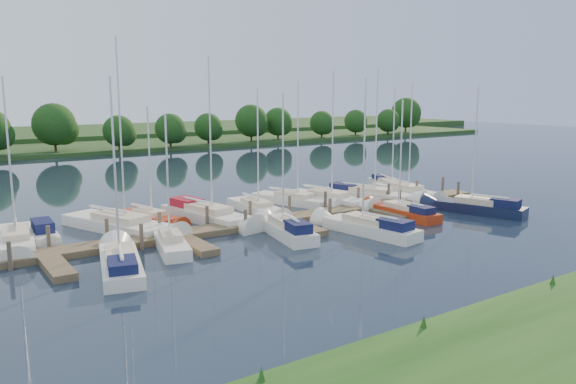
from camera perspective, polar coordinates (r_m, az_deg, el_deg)
ground at (r=34.73m, az=6.44°, el=-5.62°), size 260.00×260.00×0.00m
dock at (r=40.33m, az=-0.29°, el=-3.04°), size 40.00×6.00×0.40m
mooring_pilings at (r=41.16m, az=-1.16°, el=-2.20°), size 38.24×2.84×2.00m
far_shore at (r=103.11m, az=-21.72°, el=4.35°), size 180.00×30.00×0.60m
distant_hill at (r=127.54m, az=-24.19°, el=5.33°), size 220.00×40.00×1.40m
treeline at (r=91.50m, az=-16.99°, el=6.37°), size 146.10×10.24×8.31m
sailboat_n_0 at (r=38.36m, az=-25.85°, el=-4.65°), size 2.94×8.47×10.67m
motorboat at (r=39.38m, az=-23.57°, el=-4.03°), size 1.64×5.07×1.57m
sailboat_n_2 at (r=39.97m, az=-16.40°, el=-3.47°), size 5.62×10.54×13.40m
sailboat_n_3 at (r=41.93m, az=-13.83°, el=-2.73°), size 3.26×6.83×8.77m
sailboat_n_4 at (r=41.73m, az=-8.11°, el=-2.50°), size 3.97×9.83×12.38m
sailboat_n_5 at (r=44.42m, az=-3.15°, el=-1.74°), size 2.29×7.91×9.99m
sailboat_n_6 at (r=47.54m, az=0.77°, el=-0.93°), size 4.40×8.40×10.69m
sailboat_n_7 at (r=47.68m, az=4.22°, el=-0.92°), size 3.72×9.16×11.56m
sailboat_n_8 at (r=50.48m, az=8.37°, el=-0.34°), size 5.04×9.28×11.79m
sailboat_n_9 at (r=52.61m, az=11.95°, el=-0.07°), size 2.62×8.39×10.63m
sailboat_n_10 at (r=55.79m, az=10.34°, el=0.60°), size 4.05×7.90×10.05m
sailboat_s_0 at (r=31.62m, az=-16.67°, el=-6.98°), size 3.64×8.39×10.58m
sailboat_s_1 at (r=34.75m, az=-11.83°, el=-5.28°), size 2.81×6.57×8.56m
sailboat_s_2 at (r=37.10m, az=-0.24°, el=-3.98°), size 2.94×7.57×9.82m
sailboat_s_3 at (r=38.09m, az=8.10°, el=-3.72°), size 3.07×8.38×10.71m
sailboat_s_4 at (r=43.65m, az=11.56°, el=-2.07°), size 1.76×7.12×9.20m
sailboat_s_5 at (r=46.48m, az=18.68°, el=-1.63°), size 4.03×8.00×10.44m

